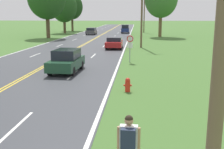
% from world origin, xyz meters
% --- Properties ---
extents(hitchhiker_person, '(0.56, 0.41, 1.65)m').
position_xyz_m(hitchhiker_person, '(7.06, 4.55, 1.01)').
color(hitchhiker_person, navy).
rests_on(hitchhiker_person, ground).
extents(fire_hydrant, '(0.43, 0.27, 0.74)m').
position_xyz_m(fire_hydrant, '(6.77, 12.61, 0.38)').
color(fire_hydrant, red).
rests_on(fire_hydrant, ground).
extents(traffic_sign, '(0.60, 0.10, 2.30)m').
position_xyz_m(traffic_sign, '(6.63, 22.00, 1.72)').
color(traffic_sign, gray).
rests_on(traffic_sign, ground).
extents(utility_pole_midground, '(1.80, 0.24, 9.90)m').
position_xyz_m(utility_pole_midground, '(7.72, 33.30, 5.11)').
color(utility_pole_midground, brown).
rests_on(utility_pole_midground, ground).
extents(utility_pole_far, '(1.80, 0.24, 9.34)m').
position_xyz_m(utility_pole_far, '(8.71, 63.91, 4.83)').
color(utility_pole_far, brown).
rests_on(utility_pole_far, ground).
extents(tree_behind_sign, '(5.36, 5.36, 9.02)m').
position_xyz_m(tree_behind_sign, '(-9.06, 68.57, 5.92)').
color(tree_behind_sign, brown).
rests_on(tree_behind_sign, ground).
extents(tree_mid_treeline, '(5.67, 5.67, 8.88)m').
position_xyz_m(tree_mid_treeline, '(-8.84, 60.08, 5.59)').
color(tree_mid_treeline, brown).
rests_on(tree_mid_treeline, ground).
extents(car_dark_green_sedan_approaching, '(1.91, 4.08, 1.59)m').
position_xyz_m(car_dark_green_sedan_approaching, '(2.29, 17.47, 0.80)').
color(car_dark_green_sedan_approaching, black).
rests_on(car_dark_green_sedan_approaching, ground).
extents(car_red_sedan_mid_near, '(1.92, 4.07, 1.36)m').
position_xyz_m(car_red_sedan_mid_near, '(4.48, 31.97, 0.71)').
color(car_red_sedan_mid_near, black).
rests_on(car_red_sedan_mid_near, ground).
extents(car_dark_grey_hatchback_mid_far, '(1.90, 3.52, 1.41)m').
position_xyz_m(car_dark_grey_hatchback_mid_far, '(-2.16, 55.67, 0.75)').
color(car_dark_grey_hatchback_mid_far, black).
rests_on(car_dark_grey_hatchback_mid_far, ground).
extents(car_dark_blue_suv_receding, '(1.83, 4.30, 1.85)m').
position_xyz_m(car_dark_blue_suv_receding, '(4.51, 61.60, 0.96)').
color(car_dark_blue_suv_receding, black).
rests_on(car_dark_blue_suv_receding, ground).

